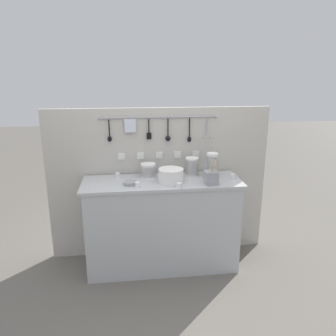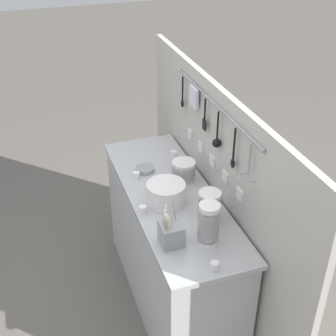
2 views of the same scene
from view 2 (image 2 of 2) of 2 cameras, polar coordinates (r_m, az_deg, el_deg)
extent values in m
plane|color=#666059|center=(3.68, 0.29, -15.50)|extent=(20.00, 20.00, 0.00)
cube|color=#B7BABC|center=(3.06, 0.34, -3.39)|extent=(1.60, 0.54, 0.03)
cube|color=#B7BABC|center=(3.35, 0.31, -10.10)|extent=(1.53, 0.52, 0.93)
cube|color=#BCB7AD|center=(3.22, 5.52, -4.05)|extent=(2.40, 0.04, 1.65)
cylinder|color=#93969E|center=(2.85, 5.67, 7.84)|extent=(1.22, 0.01, 0.01)
sphere|color=#93969E|center=(3.37, 1.46, 11.80)|extent=(0.02, 0.02, 0.02)
sphere|color=#93969E|center=(2.36, 11.55, 2.11)|extent=(0.02, 0.02, 0.02)
cylinder|color=black|center=(3.32, 1.79, 9.65)|extent=(0.01, 0.01, 0.17)
ellipsoid|color=black|center=(3.36, 1.76, 7.87)|extent=(0.04, 0.02, 0.06)
cylinder|color=#93969E|center=(3.29, 2.02, 11.17)|extent=(0.00, 0.01, 0.02)
cube|color=silver|center=(3.12, 3.17, 8.61)|extent=(0.12, 0.02, 0.14)
cylinder|color=#93969E|center=(3.10, 3.42, 9.85)|extent=(0.01, 0.01, 0.02)
cylinder|color=black|center=(2.97, 4.53, 7.08)|extent=(0.01, 0.01, 0.15)
cube|color=black|center=(3.01, 4.44, 5.28)|extent=(0.05, 0.01, 0.07)
cylinder|color=#93969E|center=(2.94, 4.81, 8.53)|extent=(0.01, 0.01, 0.02)
cylinder|color=black|center=(2.81, 6.08, 5.09)|extent=(0.01, 0.01, 0.19)
sphere|color=black|center=(2.86, 5.95, 3.04)|extent=(0.06, 0.06, 0.06)
cylinder|color=#93969E|center=(2.77, 6.42, 6.98)|extent=(0.01, 0.01, 0.02)
cylinder|color=black|center=(2.63, 8.08, 2.88)|extent=(0.01, 0.01, 0.20)
ellipsoid|color=black|center=(2.69, 7.88, 0.55)|extent=(0.04, 0.02, 0.06)
cylinder|color=#93969E|center=(2.59, 8.49, 4.96)|extent=(0.01, 0.01, 0.02)
cylinder|color=#93969E|center=(2.48, 9.95, 1.22)|extent=(0.01, 0.01, 0.17)
torus|color=#93969E|center=(2.55, 9.70, -1.19)|extent=(0.10, 0.10, 0.01)
cylinder|color=#93969E|center=(2.44, 10.39, 3.09)|extent=(0.00, 0.01, 0.02)
cube|color=white|center=(3.35, 2.71, 4.14)|extent=(0.07, 0.01, 0.07)
cube|color=white|center=(3.19, 4.00, 2.57)|extent=(0.07, 0.01, 0.07)
cube|color=white|center=(3.03, 5.41, 0.83)|extent=(0.07, 0.01, 0.07)
cube|color=white|center=(2.88, 6.98, -1.09)|extent=(0.07, 0.01, 0.07)
cube|color=white|center=(2.73, 8.73, -3.22)|extent=(0.07, 0.01, 0.07)
cylinder|color=white|center=(3.17, 1.89, -1.13)|extent=(0.16, 0.16, 0.05)
cylinder|color=white|center=(3.16, 1.90, -0.75)|extent=(0.16, 0.16, 0.05)
cylinder|color=white|center=(3.15, 1.91, -0.36)|extent=(0.16, 0.16, 0.05)
cylinder|color=white|center=(3.13, 1.92, 0.02)|extent=(0.16, 0.16, 0.05)
cylinder|color=white|center=(3.12, 1.93, 0.41)|extent=(0.16, 0.16, 0.05)
cylinder|color=white|center=(2.66, 4.87, -8.58)|extent=(0.12, 0.12, 0.05)
cylinder|color=white|center=(2.64, 4.90, -8.09)|extent=(0.12, 0.12, 0.05)
cylinder|color=white|center=(2.62, 4.93, -7.60)|extent=(0.12, 0.12, 0.05)
cylinder|color=white|center=(2.60, 4.96, -7.09)|extent=(0.12, 0.12, 0.05)
cylinder|color=white|center=(2.58, 4.99, -6.58)|extent=(0.12, 0.12, 0.05)
cylinder|color=white|center=(2.57, 5.02, -6.06)|extent=(0.12, 0.12, 0.05)
cylinder|color=white|center=(2.55, 5.05, -5.53)|extent=(0.12, 0.12, 0.05)
cylinder|color=white|center=(2.53, 5.08, -5.00)|extent=(0.12, 0.12, 0.05)
cylinder|color=white|center=(2.83, 4.99, -5.93)|extent=(0.13, 0.13, 0.04)
cylinder|color=white|center=(2.81, 5.01, -5.57)|extent=(0.13, 0.13, 0.04)
cylinder|color=white|center=(2.80, 5.03, -5.21)|extent=(0.13, 0.13, 0.04)
cylinder|color=white|center=(2.79, 5.05, -4.85)|extent=(0.13, 0.13, 0.04)
cylinder|color=white|center=(2.78, 5.07, -4.48)|extent=(0.13, 0.13, 0.04)
cylinder|color=white|center=(2.76, 5.09, -4.11)|extent=(0.13, 0.13, 0.04)
cylinder|color=white|center=(2.75, 5.12, -3.73)|extent=(0.13, 0.13, 0.04)
cylinder|color=white|center=(2.74, 5.14, -3.35)|extent=(0.13, 0.13, 0.04)
cylinder|color=white|center=(2.97, -0.24, -4.15)|extent=(0.25, 0.25, 0.01)
cylinder|color=white|center=(2.96, -0.24, -3.99)|extent=(0.25, 0.25, 0.01)
cylinder|color=white|center=(2.95, -0.24, -3.84)|extent=(0.25, 0.25, 0.01)
cylinder|color=white|center=(2.95, -0.24, -3.68)|extent=(0.25, 0.25, 0.01)
cylinder|color=white|center=(2.94, -0.24, -3.52)|extent=(0.25, 0.25, 0.01)
cylinder|color=white|center=(2.94, -0.24, -3.37)|extent=(0.25, 0.25, 0.01)
cylinder|color=white|center=(2.93, -0.24, -3.21)|extent=(0.25, 0.25, 0.01)
cylinder|color=white|center=(2.93, -0.24, -3.05)|extent=(0.25, 0.25, 0.01)
cylinder|color=white|center=(2.92, -0.24, -2.89)|extent=(0.25, 0.25, 0.01)
cylinder|color=white|center=(2.92, -0.24, -2.73)|extent=(0.25, 0.25, 0.01)
cylinder|color=white|center=(2.91, -0.24, -2.57)|extent=(0.25, 0.25, 0.01)
cylinder|color=white|center=(2.90, -0.24, -2.41)|extent=(0.25, 0.25, 0.01)
cylinder|color=white|center=(2.90, -0.24, -2.24)|extent=(0.25, 0.25, 0.01)
cylinder|color=white|center=(2.89, -0.24, -2.08)|extent=(0.25, 0.25, 0.01)
cylinder|color=#93969E|center=(3.28, -2.82, -0.15)|extent=(0.13, 0.13, 0.03)
cube|color=#93969E|center=(2.62, 0.42, -8.08)|extent=(0.13, 0.13, 0.13)
cylinder|color=#93969E|center=(2.55, -0.22, -6.65)|extent=(0.02, 0.02, 0.18)
cylinder|color=#C6B793|center=(2.53, -0.12, -6.93)|extent=(0.03, 0.03, 0.19)
cylinder|color=#C6B793|center=(2.55, 0.43, -6.77)|extent=(0.01, 0.03, 0.18)
cylinder|color=#93969E|center=(2.60, 0.84, -5.77)|extent=(0.01, 0.03, 0.19)
cylinder|color=#C6B793|center=(2.56, -0.55, -6.30)|extent=(0.01, 0.03, 0.19)
cylinder|color=#C6B793|center=(2.53, 0.04, -7.37)|extent=(0.03, 0.01, 0.17)
cylinder|color=#C6B793|center=(2.53, -0.27, -7.11)|extent=(0.03, 0.01, 0.17)
cylinder|color=#C6B793|center=(2.56, -0.39, -6.91)|extent=(0.01, 0.02, 0.16)
cylinder|color=white|center=(2.50, 5.67, -11.79)|extent=(0.05, 0.05, 0.05)
cylinder|color=white|center=(3.20, -3.88, -0.90)|extent=(0.05, 0.05, 0.05)
cylinder|color=white|center=(2.87, -3.09, -5.09)|extent=(0.05, 0.05, 0.05)
cylinder|color=white|center=(3.44, 0.70, 1.71)|extent=(0.05, 0.05, 0.05)
camera|label=1|loc=(3.60, -57.75, 5.79)|focal=35.00mm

